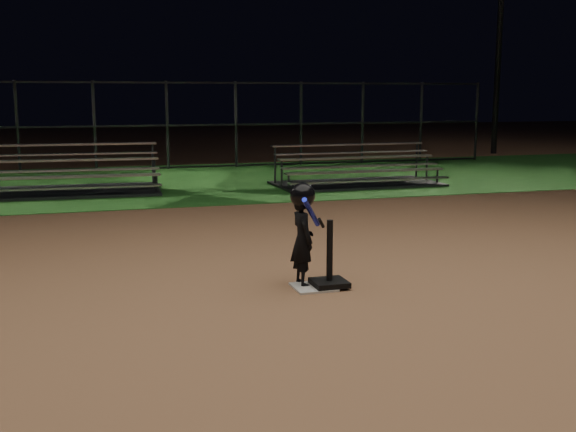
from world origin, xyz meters
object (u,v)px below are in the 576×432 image
object	(u,v)px
home_plate	(314,287)
batting_tee	(329,274)
light_pole_right	(502,13)
bleacher_left	(59,184)
bleacher_right	(357,177)
child_batter	(303,232)

from	to	relation	value
home_plate	batting_tee	distance (m)	0.23
batting_tee	light_pole_right	distance (m)	19.67
batting_tee	bleacher_left	distance (m)	9.20
bleacher_right	light_pole_right	distance (m)	11.67
home_plate	batting_tee	size ratio (longest dim) A/B	0.60
home_plate	child_batter	bearing A→B (deg)	120.74
home_plate	light_pole_right	world-z (taller)	light_pole_right
bleacher_left	bleacher_right	size ratio (longest dim) A/B	1.11
batting_tee	bleacher_right	world-z (taller)	bleacher_right
bleacher_right	batting_tee	bearing A→B (deg)	-115.15
batting_tee	child_batter	world-z (taller)	child_batter
child_batter	bleacher_right	world-z (taller)	child_batter
home_plate	bleacher_left	distance (m)	9.12
child_batter	batting_tee	bearing A→B (deg)	-126.29
bleacher_left	child_batter	bearing A→B (deg)	-69.28
home_plate	batting_tee	bearing A→B (deg)	-7.91
child_batter	light_pole_right	distance (m)	19.59
light_pole_right	child_batter	bearing A→B (deg)	-129.24
child_batter	bleacher_right	distance (m)	8.88
batting_tee	light_pole_right	bearing A→B (deg)	51.69
bleacher_right	light_pole_right	xyz separation A→B (m)	(8.17, 6.85, 4.75)
home_plate	light_pole_right	xyz separation A→B (m)	(12.00, 14.94, 4.93)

